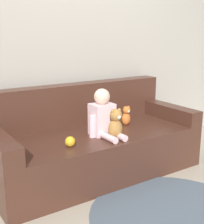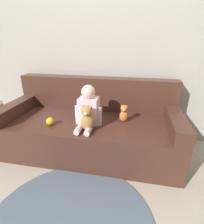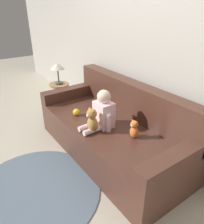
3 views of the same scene
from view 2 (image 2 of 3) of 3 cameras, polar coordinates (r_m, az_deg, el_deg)
name	(u,v)px [view 2 (image 2 of 3)]	position (r m, az deg, el deg)	size (l,w,h in m)	color
ground_plane	(91,149)	(2.26, -3.59, -12.06)	(12.00, 12.00, 0.00)	#B7AD99
wall_back	(99,38)	(2.37, -0.95, 23.05)	(8.00, 0.05, 2.60)	#ADA89E
couch	(92,127)	(2.16, -3.40, -4.84)	(2.02, 0.88, 0.84)	#47281E
person_baby	(88,109)	(1.87, -4.49, 0.97)	(0.30, 0.38, 0.43)	silver
teddy_bear_brown	(87,118)	(1.74, -4.80, -2.13)	(0.13, 0.13, 0.28)	#AD7A3D
plush_toy_side	(124,113)	(1.97, 7.16, -0.48)	(0.10, 0.09, 0.20)	orange
toy_ball	(50,121)	(1.98, -16.56, -2.92)	(0.09, 0.09, 0.09)	gold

